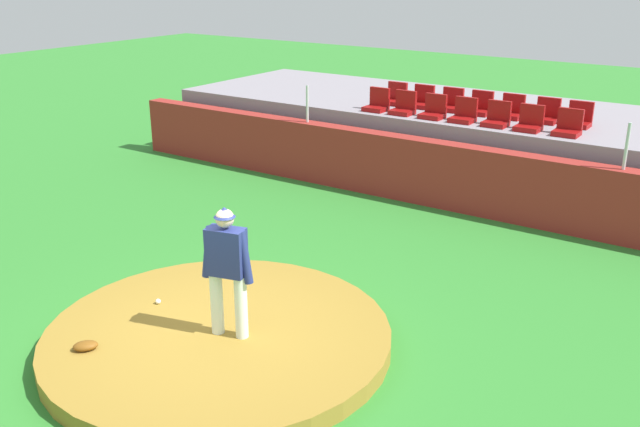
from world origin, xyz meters
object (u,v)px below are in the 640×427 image
object	(u,v)px
fielding_glove	(86,346)
stadium_chair_2	(434,111)
stadium_chair_9	(451,104)
stadium_chair_11	(512,111)
stadium_chair_4	(497,118)
stadium_chair_5	(530,122)
baseball	(158,301)
stadium_chair_12	(547,115)
pitcher	(227,262)
stadium_chair_1	(404,107)
stadium_chair_8	(422,100)
stadium_chair_10	(480,107)
stadium_chair_6	(568,127)
stadium_chair_3	(464,114)
stadium_chair_0	(377,104)
stadium_chair_13	(579,119)
stadium_chair_7	(395,97)

from	to	relation	value
fielding_glove	stadium_chair_2	size ratio (longest dim) A/B	0.60
stadium_chair_9	stadium_chair_11	distance (m)	1.40
stadium_chair_4	stadium_chair_5	distance (m)	0.68
baseball	stadium_chair_12	world-z (taller)	stadium_chair_12
pitcher	stadium_chair_2	bearing A→B (deg)	81.98
stadium_chair_1	stadium_chair_8	bearing A→B (deg)	-90.28
stadium_chair_8	stadium_chair_4	bearing A→B (deg)	157.60
baseball	stadium_chair_10	distance (m)	8.76
baseball	fielding_glove	world-z (taller)	fielding_glove
stadium_chair_2	stadium_chair_6	size ratio (longest dim) A/B	1.00
stadium_chair_3	stadium_chair_10	world-z (taller)	same
fielding_glove	stadium_chair_4	distance (m)	9.30
fielding_glove	stadium_chair_1	world-z (taller)	stadium_chair_1
stadium_chair_5	stadium_chair_0	bearing A→B (deg)	0.17
stadium_chair_5	stadium_chair_13	size ratio (longest dim) A/B	1.00
stadium_chair_1	stadium_chair_6	distance (m)	3.55
stadium_chair_7	stadium_chair_13	world-z (taller)	same
stadium_chair_7	stadium_chair_11	distance (m)	2.79
stadium_chair_7	stadium_chair_8	size ratio (longest dim) A/B	1.00
stadium_chair_2	stadium_chair_0	bearing A→B (deg)	-0.12
stadium_chair_0	stadium_chair_3	bearing A→B (deg)	-179.68
fielding_glove	stadium_chair_12	distance (m)	10.33
fielding_glove	stadium_chair_5	size ratio (longest dim) A/B	0.60
pitcher	stadium_chair_12	xyz separation A→B (m)	(1.21, 8.65, 0.49)
stadium_chair_2	stadium_chair_4	distance (m)	1.40
stadium_chair_0	stadium_chair_2	bearing A→B (deg)	179.88
stadium_chair_3	stadium_chair_8	distance (m)	1.66
stadium_chair_2	stadium_chair_3	distance (m)	0.69
stadium_chair_6	stadium_chair_11	xyz separation A→B (m)	(-1.45, 0.89, 0.00)
fielding_glove	stadium_chair_3	bearing A→B (deg)	34.79
stadium_chair_2	stadium_chair_13	world-z (taller)	same
stadium_chair_10	stadium_chair_2	bearing A→B (deg)	53.86
stadium_chair_11	stadium_chair_6	bearing A→B (deg)	148.25
stadium_chair_7	stadium_chair_9	size ratio (longest dim) A/B	1.00
stadium_chair_3	stadium_chair_4	size ratio (longest dim) A/B	1.00
stadium_chair_7	stadium_chair_12	size ratio (longest dim) A/B	1.00
stadium_chair_1	stadium_chair_8	distance (m)	0.90
stadium_chair_7	stadium_chair_9	distance (m)	1.39
stadium_chair_13	stadium_chair_4	bearing A→B (deg)	32.18
stadium_chair_10	stadium_chair_6	bearing A→B (deg)	157.51
stadium_chair_5	stadium_chair_9	world-z (taller)	same
baseball	stadium_chair_1	bearing A→B (deg)	91.86
stadium_chair_8	stadium_chair_10	distance (m)	1.40
stadium_chair_1	stadium_chair_2	size ratio (longest dim) A/B	1.00
stadium_chair_3	stadium_chair_9	xyz separation A→B (m)	(-0.70, 0.92, 0.00)
stadium_chair_6	stadium_chair_4	bearing A→B (deg)	0.23
stadium_chair_3	stadium_chair_13	size ratio (longest dim) A/B	1.00
stadium_chair_5	stadium_chair_8	xyz separation A→B (m)	(-2.80, 0.89, 0.00)
pitcher	stadium_chair_6	xyz separation A→B (m)	(1.91, 7.75, 0.49)
stadium_chair_9	stadium_chair_11	xyz separation A→B (m)	(1.40, 0.00, 0.00)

